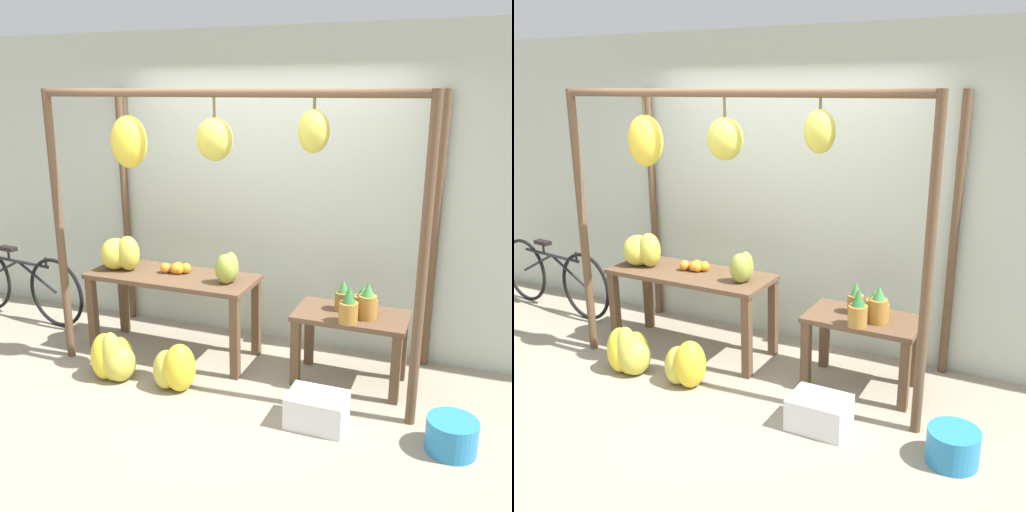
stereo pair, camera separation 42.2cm
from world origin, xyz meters
TOP-DOWN VIEW (x-y plane):
  - ground_plane at (0.00, 0.00)m, footprint 20.00×20.00m
  - shop_wall_back at (0.00, 1.41)m, footprint 8.00×0.08m
  - stall_awning at (-0.11, 0.53)m, footprint 3.02×1.14m
  - display_table_main at (-0.64, 0.73)m, footprint 1.48×0.58m
  - display_table_side at (0.93, 0.77)m, footprint 0.88×0.50m
  - banana_pile_on_table at (-1.13, 0.69)m, footprint 0.43×0.36m
  - orange_pile at (-0.62, 0.78)m, footprint 0.26×0.16m
  - pineapple_cluster at (0.99, 0.71)m, footprint 0.35×0.37m
  - banana_pile_ground_left at (-0.89, 0.13)m, footprint 0.49×0.38m
  - banana_pile_ground_right at (-0.32, 0.14)m, footprint 0.41×0.34m
  - fruit_crate_white at (0.86, 0.07)m, footprint 0.41×0.30m
  - blue_bucket at (1.76, 0.09)m, footprint 0.33×0.33m
  - parked_bicycle at (-2.53, 0.90)m, footprint 1.71×0.24m
  - papaya_pile at (-0.09, 0.69)m, footprint 0.20×0.19m

SIDE VIEW (x-z plane):
  - ground_plane at x=0.00m, z-range 0.00..0.00m
  - blue_bucket at x=1.76m, z-range 0.00..0.23m
  - fruit_crate_white at x=0.86m, z-range 0.00..0.24m
  - banana_pile_ground_left at x=-0.89m, z-range -0.03..0.39m
  - banana_pile_ground_right at x=-0.32m, z-range -0.01..0.38m
  - parked_bicycle at x=-2.53m, z-range 0.00..0.74m
  - display_table_side at x=0.93m, z-range 0.16..0.76m
  - display_table_main at x=-0.64m, z-range 0.24..0.99m
  - pineapple_cluster at x=0.99m, z-range 0.56..0.86m
  - orange_pile at x=-0.62m, z-range 0.74..0.84m
  - papaya_pile at x=-0.09m, z-range 0.74..1.00m
  - banana_pile_on_table at x=-1.13m, z-range 0.74..1.05m
  - shop_wall_back at x=0.00m, z-range 0.00..2.80m
  - stall_awning at x=-0.11m, z-range 0.52..2.81m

